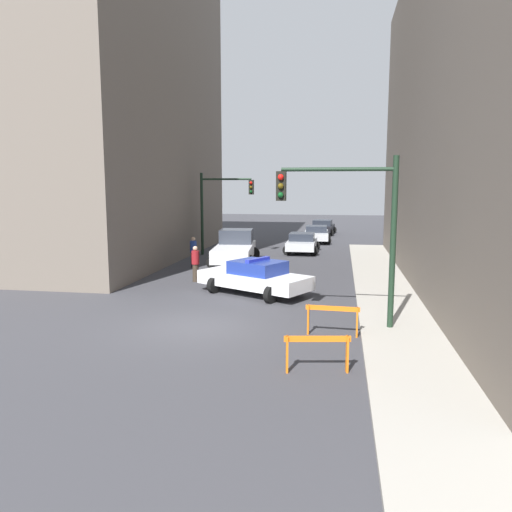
{
  "coord_description": "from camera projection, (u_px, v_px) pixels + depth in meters",
  "views": [
    {
      "loc": [
        4.32,
        -14.83,
        4.47
      ],
      "look_at": [
        0.71,
        6.47,
        1.37
      ],
      "focal_mm": 35.0,
      "sensor_mm": 36.0,
      "label": 1
    }
  ],
  "objects": [
    {
      "name": "ground_plane",
      "position": [
        200.0,
        327.0,
        15.82
      ],
      "size": [
        120.0,
        120.0,
        0.0
      ],
      "primitive_type": "plane",
      "color": "#38383D"
    },
    {
      "name": "sidewalk_right",
      "position": [
        402.0,
        334.0,
        14.78
      ],
      "size": [
        2.4,
        44.0,
        0.12
      ],
      "color": "#9E998E",
      "rests_on": "ground_plane"
    },
    {
      "name": "building_corner_left",
      "position": [
        68.0,
        73.0,
        29.9
      ],
      "size": [
        14.0,
        20.0,
        22.18
      ],
      "color": "#6B6056",
      "rests_on": "ground_plane"
    },
    {
      "name": "traffic_light_near",
      "position": [
        354.0,
        216.0,
        15.06
      ],
      "size": [
        3.64,
        0.35,
        5.2
      ],
      "color": "black",
      "rests_on": "sidewalk_right"
    },
    {
      "name": "traffic_light_far",
      "position": [
        219.0,
        202.0,
        31.46
      ],
      "size": [
        3.44,
        0.35,
        5.2
      ],
      "color": "black",
      "rests_on": "ground_plane"
    },
    {
      "name": "police_car",
      "position": [
        255.0,
        277.0,
        20.37
      ],
      "size": [
        5.01,
        3.87,
        1.52
      ],
      "rotation": [
        0.0,
        0.0,
        1.07
      ],
      "color": "white",
      "rests_on": "ground_plane"
    },
    {
      "name": "white_truck",
      "position": [
        235.0,
        248.0,
        28.15
      ],
      "size": [
        2.99,
        5.57,
        1.9
      ],
      "rotation": [
        0.0,
        0.0,
        0.1
      ],
      "color": "silver",
      "rests_on": "ground_plane"
    },
    {
      "name": "parked_car_near",
      "position": [
        302.0,
        242.0,
        32.94
      ],
      "size": [
        2.28,
        4.3,
        1.31
      ],
      "rotation": [
        0.0,
        0.0,
        0.0
      ],
      "color": "silver",
      "rests_on": "ground_plane"
    },
    {
      "name": "parked_car_mid",
      "position": [
        316.0,
        234.0,
        38.76
      ],
      "size": [
        2.38,
        4.36,
        1.31
      ],
      "rotation": [
        0.0,
        0.0,
        0.04
      ],
      "color": "silver",
      "rests_on": "ground_plane"
    },
    {
      "name": "parked_car_far",
      "position": [
        323.0,
        227.0,
        45.04
      ],
      "size": [
        2.49,
        4.43,
        1.31
      ],
      "rotation": [
        0.0,
        0.0,
        -0.08
      ],
      "color": "black",
      "rests_on": "ground_plane"
    },
    {
      "name": "pedestrian_crossing",
      "position": [
        195.0,
        263.0,
        23.05
      ],
      "size": [
        0.51,
        0.51,
        1.66
      ],
      "rotation": [
        0.0,
        0.0,
        2.31
      ],
      "color": "#382D23",
      "rests_on": "ground_plane"
    },
    {
      "name": "pedestrian_corner",
      "position": [
        193.0,
        251.0,
        27.08
      ],
      "size": [
        0.5,
        0.5,
        1.66
      ],
      "rotation": [
        0.0,
        0.0,
        0.97
      ],
      "color": "black",
      "rests_on": "ground_plane"
    },
    {
      "name": "barrier_front",
      "position": [
        317.0,
        347.0,
        11.88
      ],
      "size": [
        1.59,
        0.41,
        0.9
      ],
      "rotation": [
        0.0,
        0.0,
        0.17
      ],
      "color": "orange",
      "rests_on": "ground_plane"
    },
    {
      "name": "barrier_mid",
      "position": [
        333.0,
        315.0,
        14.8
      ],
      "size": [
        1.6,
        0.24,
        0.9
      ],
      "rotation": [
        0.0,
        0.0,
        -0.05
      ],
      "color": "orange",
      "rests_on": "ground_plane"
    },
    {
      "name": "traffic_cone",
      "position": [
        272.0,
        293.0,
        19.2
      ],
      "size": [
        0.36,
        0.36,
        0.66
      ],
      "color": "black",
      "rests_on": "ground_plane"
    }
  ]
}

